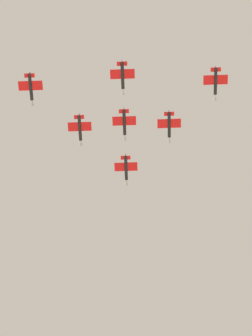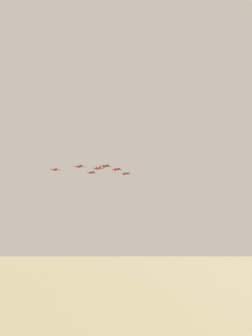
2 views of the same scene
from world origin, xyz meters
TOP-DOWN VIEW (x-y plane):
  - jet_lead at (-2.50, 13.99)m, footprint 9.01×10.92m
  - jet_port_inner at (1.55, 36.12)m, footprint 9.01×10.92m
  - jet_starboard_inner at (-24.63, 18.04)m, footprint 9.01×10.92m
  - jet_port_outer at (-12.45, 28.39)m, footprint 9.01×10.92m
  - jet_starboard_outer at (5.60, 58.26)m, footprint 9.01×10.92m
  - jet_center_rear at (-46.77, 22.08)m, footprint 9.01×10.92m
  - jet_port_trail at (-22.39, 42.79)m, footprint 9.01×10.92m

SIDE VIEW (x-z plane):
  - jet_port_trail at x=-22.39m, z-range 213.68..216.14m
  - jet_center_rear at x=-46.77m, z-range 213.82..216.28m
  - jet_lead at x=-2.50m, z-range 214.07..216.53m
  - jet_starboard_outer at x=5.60m, z-range 214.16..216.62m
  - jet_port_inner at x=1.55m, z-range 214.85..217.31m
  - jet_port_outer at x=-12.45m, z-range 214.93..217.39m
  - jet_starboard_inner at x=-24.63m, z-range 215.14..217.60m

